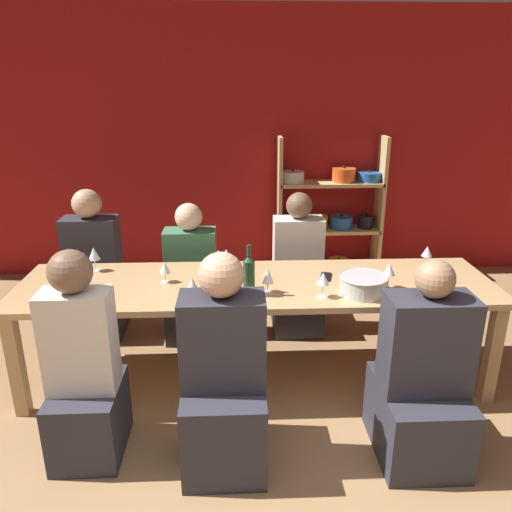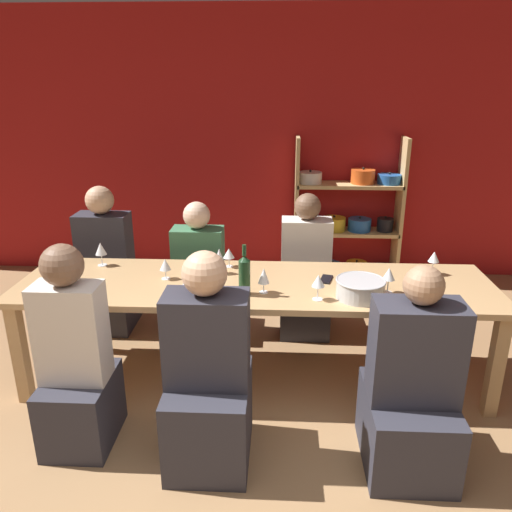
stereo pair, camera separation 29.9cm
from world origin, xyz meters
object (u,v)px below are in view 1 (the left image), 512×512
Objects in this scene: dining_table at (257,292)px; wine_glass_empty_c at (268,276)px; wine_glass_red_b at (56,288)px; wine_glass_red_a at (165,268)px; person_far_b at (192,288)px; wine_glass_empty_h at (193,285)px; wine_glass_empty_g at (427,252)px; wine_glass_empty_f at (218,257)px; wine_glass_empty_d at (323,279)px; wine_glass_empty_e at (389,270)px; person_near_a at (85,381)px; wine_glass_empty_b at (94,254)px; person_near_b at (421,388)px; person_far_a at (297,280)px; mixing_bowl at (363,284)px; person_near_c at (224,389)px; wine_bottle_green at (249,275)px; cell_phone at (326,277)px; person_far_c at (96,281)px; shelf_unit at (328,222)px; wine_glass_empty_a at (226,254)px.

wine_glass_empty_c is (0.06, -0.16, 0.18)m from dining_table.
wine_glass_red_a is at bearing 29.94° from wine_glass_red_b.
wine_glass_empty_h is at bearing 95.69° from person_far_b.
wine_glass_red_a is at bearing -174.44° from wine_glass_empty_g.
wine_glass_empty_d is at bearing -31.99° from wine_glass_empty_f.
wine_glass_empty_e is 2.04m from wine_glass_red_b.
person_near_a is at bearing -162.29° from wine_glass_empty_d.
person_near_b is at bearing -27.69° from wine_glass_empty_b.
wine_glass_red_a is (-0.61, 0.03, 0.17)m from dining_table.
person_near_a is 1.03× the size of person_far_a.
wine_glass_empty_d is 1.00× the size of wine_glass_empty_h.
wine_glass_empty_d is (1.52, -0.52, -0.00)m from wine_glass_empty_b.
mixing_bowl is at bearing -17.87° from dining_table.
wine_glass_empty_c is at bearing -69.51° from dining_table.
person_far_a is 0.96× the size of person_near_c.
mixing_bowl is 0.28× the size of person_far_b.
wine_bottle_green is at bearing -106.00° from dining_table.
wine_glass_red_b is (-1.59, -0.05, -0.01)m from wine_glass_empty_d.
cell_phone is (1.67, 0.37, -0.11)m from wine_glass_red_b.
wine_glass_empty_e is 1.10m from person_far_a.
wine_glass_empty_e is 0.14× the size of person_far_c.
wine_glass_empty_e is 0.92× the size of wine_glass_empty_f.
mixing_bowl is 1.98× the size of wine_glass_red_b.
wine_glass_red_b is at bearing 120.66° from person_near_a.
person_far_a is (-0.84, 0.56, -0.43)m from wine_glass_empty_g.
wine_glass_empty_g is (0.56, 0.42, 0.06)m from mixing_bowl.
shelf_unit is 1.98m from wine_glass_empty_a.
person_near_c is at bearing -138.90° from wine_glass_empty_d.
shelf_unit is at bearing 78.99° from cell_phone.
mixing_bowl is 1.84m from wine_glass_empty_b.
wine_glass_empty_e reaches higher than wine_glass_empty_c.
wine_glass_empty_a is 0.13× the size of person_far_b.
person_far_c is at bearing 141.54° from wine_bottle_green.
shelf_unit is at bearing -151.22° from person_far_c.
wine_glass_empty_f is at bearing 26.06° from wine_glass_red_b.
shelf_unit is 3.05m from wine_glass_red_b.
wine_glass_empty_g is at bearing 22.38° from person_near_a.
wine_glass_red_a is at bearing 177.06° from dining_table.
person_near_c reaches higher than wine_glass_empty_a.
person_near_a is at bearing -80.82° from wine_glass_empty_b.
person_near_a reaches higher than person_far_b.
wine_glass_red_b is 1.71m from cell_phone.
mixing_bowl is 1.06m from wine_glass_empty_h.
wine_glass_red_a is 0.86× the size of wine_glass_empty_g.
mixing_bowl is 1.85× the size of wine_glass_empty_g.
mixing_bowl is 1.86m from wine_glass_red_b.
wine_glass_empty_a is 0.14m from wine_glass_empty_f.
wine_glass_empty_g is at bearing 146.29° from person_far_a.
wine_glass_empty_c is 1.10m from person_near_b.
person_near_c is (0.29, -1.49, 0.04)m from person_far_b.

